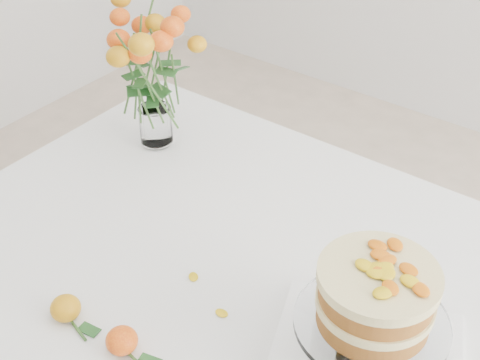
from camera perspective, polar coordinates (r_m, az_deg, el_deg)
name	(u,v)px	position (r m, az deg, el deg)	size (l,w,h in m)	color
table	(273,304)	(1.36, 2.87, -10.54)	(1.43, 0.93, 0.76)	tan
cake_stand	(375,302)	(1.05, 11.44, -10.15)	(0.24, 0.24, 0.22)	white
rose_vase	(150,56)	(1.56, -7.71, 10.43)	(0.32, 0.32, 0.40)	white
loose_rose_near	(66,308)	(1.24, -14.65, -10.56)	(0.10, 0.05, 0.05)	orange
loose_rose_far	(122,341)	(1.17, -10.04, -13.36)	(0.10, 0.06, 0.05)	red
stray_petal_a	(193,277)	(1.29, -4.00, -8.26)	(0.03, 0.02, 0.00)	#E3B70E
stray_petal_b	(222,313)	(1.23, -1.58, -11.29)	(0.03, 0.02, 0.00)	#E3B70E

